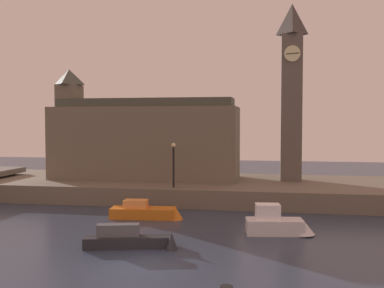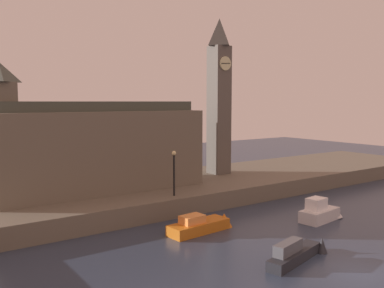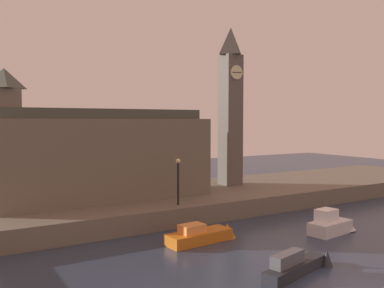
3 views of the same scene
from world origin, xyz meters
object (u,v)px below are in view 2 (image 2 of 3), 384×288
streetlamp (174,167)px  parliament_hall (95,147)px  boat_barge_dark (299,253)px  clock_tower (219,95)px  boat_patrol_orange (205,225)px  boat_ferry_white (322,212)px

streetlamp → parliament_hall: bearing=128.1°
parliament_hall → boat_barge_dark: parliament_hall is taller
clock_tower → boat_patrol_orange: size_ratio=2.95×
boat_patrol_orange → clock_tower: bearing=47.6°
boat_patrol_orange → boat_ferry_white: 9.25m
parliament_hall → boat_ferry_white: bearing=-46.8°
clock_tower → parliament_hall: clock_tower is taller
clock_tower → boat_barge_dark: 22.26m
boat_ferry_white → boat_patrol_orange: bearing=161.2°
clock_tower → boat_ferry_white: 16.59m
streetlamp → boat_ferry_white: bearing=-43.7°
clock_tower → streetlamp: size_ratio=4.40×
clock_tower → parliament_hall: 14.40m
clock_tower → boat_ferry_white: size_ratio=3.72×
parliament_hall → boat_ferry_white: 18.75m
parliament_hall → streetlamp: (4.29, -5.47, -1.39)m
clock_tower → boat_barge_dark: (-8.88, -18.26, -9.13)m
clock_tower → boat_ferry_white: bearing=-95.0°
streetlamp → boat_ferry_white: streetlamp is taller
clock_tower → streetlamp: clock_tower is taller
boat_patrol_orange → boat_ferry_white: boat_ferry_white is taller
boat_patrol_orange → streetlamp: bearing=83.1°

